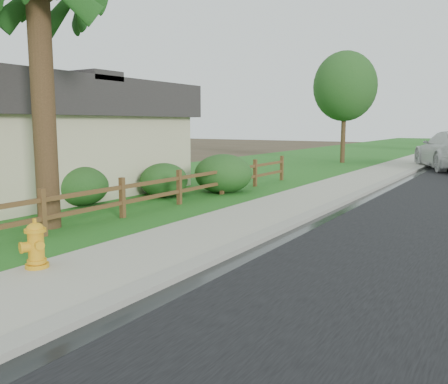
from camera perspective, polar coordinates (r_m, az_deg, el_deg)
The scene contains 13 objects.
ground at distance 6.59m, azimuth -21.09°, elevation -14.30°, with size 120.00×120.00×0.00m, color #3D3121.
curb at distance 38.94m, azimuth 25.20°, elevation 3.94°, with size 0.40×90.00×0.12m, color gray.
sidewalk at distance 39.11m, azimuth 23.30°, elevation 4.05°, with size 2.20×90.00×0.10m, color #A3A08E.
grass_strip at distance 39.44m, azimuth 20.57°, elevation 4.20°, with size 1.60×90.00×0.06m, color #1A5C1B.
lawn_near at distance 40.78m, azimuth 13.38°, elevation 4.60°, with size 9.00×90.00×0.04m, color #1A5C1B.
ranch_fence at distance 13.28m, azimuth -8.55°, elevation 0.16°, with size 0.12×16.92×1.10m.
house at distance 19.15m, azimuth -24.65°, elevation 6.35°, with size 10.60×9.60×4.05m.
fire_hydrant at distance 8.44m, azimuth -21.73°, elevation -5.96°, with size 0.54×0.44×0.83m.
boulder at distance 16.85m, azimuth -7.55°, elevation 1.00°, with size 1.08×0.81×0.72m, color brown.
shrub_b at distance 14.86m, azimuth -16.99°, elevation 0.69°, with size 1.72×1.72×1.20m, color #1C4518.
shrub_c at distance 15.96m, azimuth -7.25°, elevation 1.40°, with size 1.60×1.60×1.16m, color #1C4518.
shrub_d at distance 16.79m, azimuth -0.09°, elevation 2.21°, with size 2.05×2.05×1.40m, color #1C4518.
tree_near_left at distance 30.50m, azimuth 14.34°, elevation 12.20°, with size 3.85×3.85×6.83m.
Camera 1 is at (4.95, -3.59, 2.47)m, focal length 38.00 mm.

